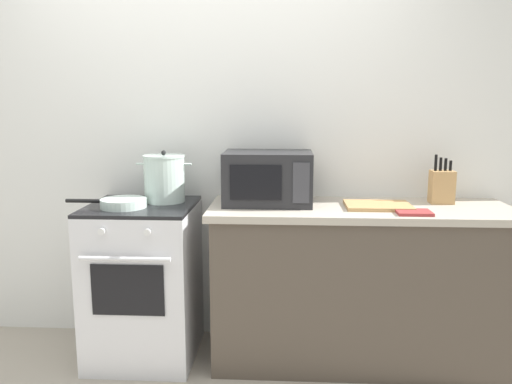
# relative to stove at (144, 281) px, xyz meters

# --- Properties ---
(back_wall) EXTENTS (4.40, 0.10, 2.50)m
(back_wall) POSITION_rel_stove_xyz_m (0.65, 0.37, 0.79)
(back_wall) COLOR silver
(back_wall) RESTS_ON ground_plane
(lower_cabinet_right) EXTENTS (1.64, 0.56, 0.88)m
(lower_cabinet_right) POSITION_rel_stove_xyz_m (1.25, 0.02, -0.02)
(lower_cabinet_right) COLOR #4C4238
(lower_cabinet_right) RESTS_ON ground_plane
(countertop_right) EXTENTS (1.70, 0.60, 0.04)m
(countertop_right) POSITION_rel_stove_xyz_m (1.25, 0.02, 0.44)
(countertop_right) COLOR #ADA393
(countertop_right) RESTS_ON lower_cabinet_right
(stove) EXTENTS (0.60, 0.64, 0.92)m
(stove) POSITION_rel_stove_xyz_m (0.00, 0.00, 0.00)
(stove) COLOR silver
(stove) RESTS_ON ground_plane
(stock_pot) EXTENTS (0.33, 0.24, 0.30)m
(stock_pot) POSITION_rel_stove_xyz_m (0.12, 0.10, 0.60)
(stock_pot) COLOR silver
(stock_pot) RESTS_ON stove
(frying_pan) EXTENTS (0.45, 0.25, 0.05)m
(frying_pan) POSITION_rel_stove_xyz_m (-0.08, -0.08, 0.48)
(frying_pan) COLOR silver
(frying_pan) RESTS_ON stove
(microwave) EXTENTS (0.50, 0.37, 0.30)m
(microwave) POSITION_rel_stove_xyz_m (0.73, 0.08, 0.61)
(microwave) COLOR #232326
(microwave) RESTS_ON countertop_right
(cutting_board) EXTENTS (0.36, 0.26, 0.02)m
(cutting_board) POSITION_rel_stove_xyz_m (1.34, 0.00, 0.47)
(cutting_board) COLOR tan
(cutting_board) RESTS_ON countertop_right
(knife_block) EXTENTS (0.13, 0.10, 0.28)m
(knife_block) POSITION_rel_stove_xyz_m (1.73, 0.14, 0.56)
(knife_block) COLOR tan
(knife_block) RESTS_ON countertop_right
(oven_mitt) EXTENTS (0.18, 0.14, 0.02)m
(oven_mitt) POSITION_rel_stove_xyz_m (1.50, -0.16, 0.47)
(oven_mitt) COLOR #993333
(oven_mitt) RESTS_ON countertop_right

